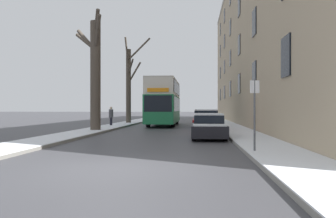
{
  "coord_description": "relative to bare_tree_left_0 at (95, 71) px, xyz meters",
  "views": [
    {
      "loc": [
        2.21,
        -8.69,
        1.62
      ],
      "look_at": [
        -0.07,
        17.62,
        1.6
      ],
      "focal_mm": 35.0,
      "sensor_mm": 36.0,
      "label": 1
    }
  ],
  "objects": [
    {
      "name": "ground_plane",
      "position": [
        4.84,
        -13.57,
        -4.25
      ],
      "size": [
        320.0,
        320.0,
        0.0
      ],
      "primitive_type": "plane",
      "color": "#424247"
    },
    {
      "name": "sidewalk_left",
      "position": [
        -0.2,
        39.43,
        -4.17
      ],
      "size": [
        2.25,
        130.0,
        0.16
      ],
      "color": "gray",
      "rests_on": "ground"
    },
    {
      "name": "sidewalk_right",
      "position": [
        9.89,
        39.43,
        -4.17
      ],
      "size": [
        2.25,
        130.0,
        0.16
      ],
      "color": "gray",
      "rests_on": "ground"
    },
    {
      "name": "terrace_facade_right",
      "position": [
        15.5,
        12.23,
        4.66
      ],
      "size": [
        9.1,
        53.74,
        17.82
      ],
      "color": "tan",
      "rests_on": "ground"
    },
    {
      "name": "bare_tree_left_0",
      "position": [
        0.0,
        0.0,
        0.0
      ],
      "size": [
        2.82,
        3.25,
        8.29
      ],
      "color": "#4C4238",
      "rests_on": "ground"
    },
    {
      "name": "bare_tree_left_1",
      "position": [
        -0.01,
        11.73,
        0.13
      ],
      "size": [
        2.6,
        2.21,
        9.13
      ],
      "color": "#4C4238",
      "rests_on": "ground"
    },
    {
      "name": "double_decker_bus",
      "position": [
        3.95,
        9.05,
        -1.81
      ],
      "size": [
        2.56,
        10.02,
        4.32
      ],
      "color": "#1E7A47",
      "rests_on": "ground"
    },
    {
      "name": "parked_car_0",
      "position": [
        7.71,
        -4.48,
        -3.61
      ],
      "size": [
        1.8,
        4.12,
        1.37
      ],
      "color": "black",
      "rests_on": "ground"
    },
    {
      "name": "parked_car_1",
      "position": [
        7.71,
        0.56,
        -3.53
      ],
      "size": [
        1.81,
        3.97,
        1.57
      ],
      "color": "maroon",
      "rests_on": "ground"
    },
    {
      "name": "parked_car_2",
      "position": [
        7.71,
        5.75,
        -3.6
      ],
      "size": [
        1.74,
        4.4,
        1.41
      ],
      "color": "navy",
      "rests_on": "ground"
    },
    {
      "name": "pedestrian_left_sidewalk",
      "position": [
        -0.51,
        6.26,
        -3.26
      ],
      "size": [
        0.39,
        0.39,
        1.8
      ],
      "rotation": [
        0.0,
        0.0,
        2.02
      ],
      "color": "black",
      "rests_on": "ground"
    },
    {
      "name": "street_sign_post",
      "position": [
        9.06,
        -10.72,
        -2.74
      ],
      "size": [
        0.32,
        0.07,
        2.63
      ],
      "color": "#4C4F54",
      "rests_on": "ground"
    }
  ]
}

